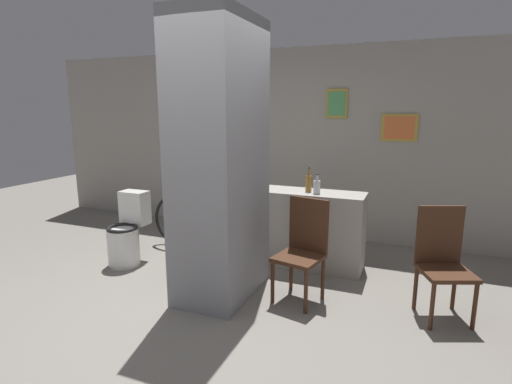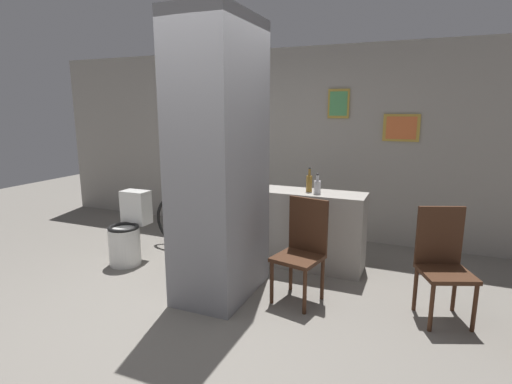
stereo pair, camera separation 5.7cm
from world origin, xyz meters
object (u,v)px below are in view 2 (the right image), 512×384
(chair_by_doorway, at_px, (443,260))
(bottle_tall, at_px, (309,183))
(chair_near_pillar, at_px, (302,247))
(bicycle, at_px, (213,223))
(toilet, at_px, (128,233))

(chair_by_doorway, height_order, bottle_tall, bottle_tall)
(chair_by_doorway, xyz_separation_m, bottle_tall, (-1.37, 0.66, 0.46))
(chair_near_pillar, xyz_separation_m, bicycle, (-1.40, 0.81, -0.15))
(toilet, height_order, chair_near_pillar, chair_near_pillar)
(chair_by_doorway, height_order, bicycle, chair_by_doorway)
(bottle_tall, bearing_deg, chair_near_pillar, -78.14)
(chair_by_doorway, bearing_deg, bottle_tall, 132.35)
(bottle_tall, bearing_deg, chair_by_doorway, -25.63)
(toilet, relative_size, chair_by_doorway, 0.86)
(chair_by_doorway, distance_m, bicycle, 2.69)
(toilet, relative_size, bicycle, 0.48)
(chair_by_doorway, relative_size, bicycle, 0.56)
(bicycle, relative_size, bottle_tall, 6.18)
(chair_near_pillar, bearing_deg, bottle_tall, 114.43)
(bottle_tall, bearing_deg, toilet, -160.12)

